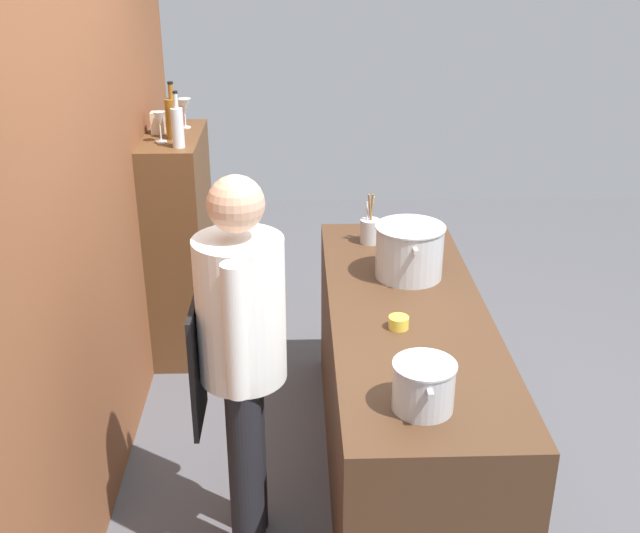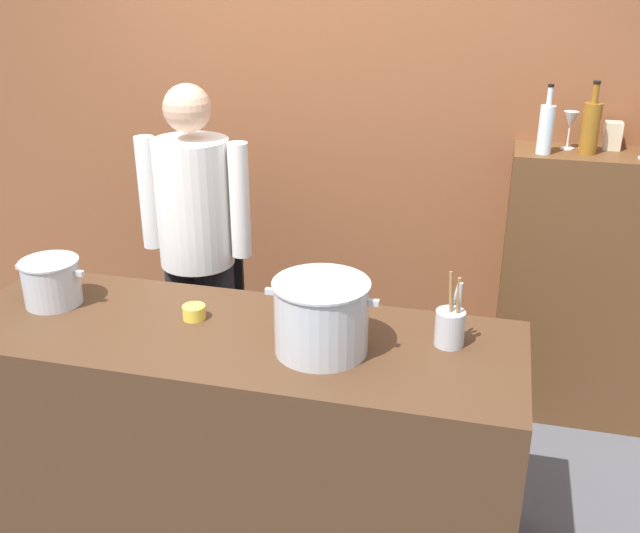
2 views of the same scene
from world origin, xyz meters
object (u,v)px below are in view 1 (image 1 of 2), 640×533
Objects in this scene: spice_tin_cream at (158,123)px; chef at (241,348)px; utensil_crock at (370,230)px; spice_tin_red at (175,115)px; stockpot_small at (424,386)px; wine_glass_tall at (159,120)px; wine_bottle_amber at (173,117)px; stockpot_large at (409,251)px; wine_bottle_clear at (178,126)px; wine_glass_short at (184,107)px; butter_jar at (399,322)px.

chef is at bearing -162.65° from spice_tin_cream.
utensil_crock is 2.32× the size of spice_tin_red.
wine_glass_tall is at bearing 31.27° from stockpot_small.
wine_bottle_amber is at bearing -36.62° from wine_glass_tall.
wine_glass_tall is 0.39m from spice_tin_red.
spice_tin_red is (0.39, -0.03, -0.06)m from wine_glass_tall.
chef reaches higher than stockpot_large.
wine_glass_tall reaches higher than spice_tin_cream.
stockpot_large is 3.18× the size of spice_tin_cream.
wine_bottle_clear is 0.15m from wine_glass_tall.
wine_glass_tall is 0.99× the size of wine_glass_short.
chef reaches higher than stockpot_small.
stockpot_small is 2.16m from wine_bottle_clear.
wine_bottle_amber is at bearing -136.53° from spice_tin_cream.
stockpot_small is 2.44× the size of spice_tin_red.
stockpot_large is 1.58m from wine_glass_tall.
utensil_crock is at bearing -114.27° from wine_bottle_amber.
wine_glass_short is (1.66, 1.07, 0.54)m from butter_jar.
wine_bottle_clear reaches higher than butter_jar.
spice_tin_red is (1.73, 1.13, 0.48)m from butter_jar.
wine_bottle_amber reaches higher than butter_jar.
wine_glass_short is (0.43, 0.02, 0.01)m from wine_bottle_clear.
utensil_crock is 2.23× the size of spice_tin_cream.
wine_bottle_amber is at bearing 37.66° from butter_jar.
spice_tin_cream is (0.59, 1.17, 0.44)m from utensil_crock.
spice_tin_cream is (1.54, 1.21, 0.48)m from butter_jar.
wine_glass_tall is 1.37× the size of spice_tin_cream.
utensil_crock is 1.35m from wine_glass_short.
stockpot_small is at bearing -148.73° from wine_glass_tall.
stockpot_small is 2.35× the size of spice_tin_cream.
stockpot_large is 1.36× the size of stockpot_small.
utensil_crock is 1.63× the size of wine_glass_tall.
wine_glass_tall is at bearing 46.25° from wine_bottle_clear.
chef is 1.63m from wine_bottle_clear.
spice_tin_cream reaches higher than butter_jar.
wine_bottle_clear reaches higher than utensil_crock.
butter_jar is (-0.95, -0.04, -0.05)m from utensil_crock.
wine_glass_short is at bearing -136.23° from spice_tin_red.
stockpot_small is 2.54m from wine_glass_short.
chef reaches higher than butter_jar.
utensil_crock is (1.53, 0.05, -0.02)m from stockpot_small.
stockpot_large is 1.71m from spice_tin_cream.
butter_jar is at bearing 112.58° from chef.
stockpot_small is at bearing -154.40° from wine_glass_short.
stockpot_large is 4.57× the size of butter_jar.
chef is at bearing -164.83° from wine_bottle_clear.
stockpot_small is 2.48m from spice_tin_cream.
wine_bottle_clear is 2.55× the size of spice_tin_red.
wine_bottle_clear is at bearing 30.19° from stockpot_small.
butter_jar is 0.27× the size of wine_bottle_amber.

